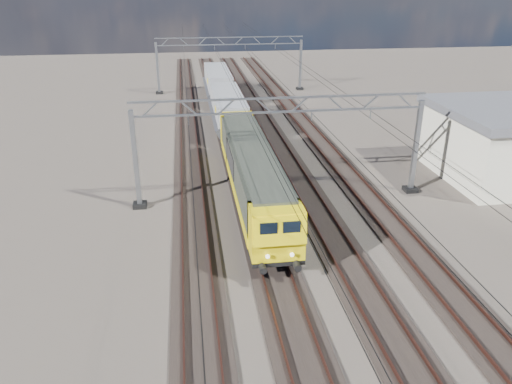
{
  "coord_description": "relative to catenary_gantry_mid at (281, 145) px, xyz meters",
  "views": [
    {
      "loc": [
        -6.07,
        -27.02,
        14.06
      ],
      "look_at": [
        -2.26,
        -0.12,
        2.4
      ],
      "focal_mm": 35.0,
      "sensor_mm": 36.0,
      "label": 1
    }
  ],
  "objects": [
    {
      "name": "track_outer_east",
      "position": [
        6.0,
        -4.0,
        -3.83
      ],
      "size": [
        2.6,
        140.0,
        0.3
      ],
      "color": "black",
      "rests_on": "ground"
    },
    {
      "name": "track_outer_west",
      "position": [
        -6.0,
        -4.0,
        -3.83
      ],
      "size": [
        2.6,
        140.0,
        0.3
      ],
      "color": "black",
      "rests_on": "ground"
    },
    {
      "name": "track_loco",
      "position": [
        -2.0,
        -4.0,
        -3.83
      ],
      "size": [
        2.6,
        140.0,
        0.3
      ],
      "color": "black",
      "rests_on": "ground"
    },
    {
      "name": "hopper_wagon_mid",
      "position": [
        -2.0,
        31.6,
        -1.67
      ],
      "size": [
        3.38,
        13.0,
        3.25
      ],
      "color": "black",
      "rests_on": "ground"
    },
    {
      "name": "hopper_wagon_lead",
      "position": [
        -2.0,
        17.4,
        -1.67
      ],
      "size": [
        3.38,
        13.0,
        3.25
      ],
      "color": "black",
      "rests_on": "ground"
    },
    {
      "name": "locomotive",
      "position": [
        -2.0,
        -0.3,
        -1.58
      ],
      "size": [
        2.76,
        21.1,
        3.62
      ],
      "color": "black",
      "rests_on": "ground"
    },
    {
      "name": "ground",
      "position": [
        -0.0,
        -4.0,
        -3.91
      ],
      "size": [
        160.0,
        160.0,
        0.0
      ],
      "primitive_type": "plane",
      "color": "#28241E",
      "rests_on": "ground"
    },
    {
      "name": "catenary_gantry_far",
      "position": [
        0.0,
        36.0,
        0.0
      ],
      "size": [
        19.9,
        0.9,
        7.11
      ],
      "color": "gray",
      "rests_on": "ground"
    },
    {
      "name": "catenary_gantry_mid",
      "position": [
        0.0,
        0.0,
        0.0
      ],
      "size": [
        19.9,
        0.9,
        7.11
      ],
      "color": "gray",
      "rests_on": "ground"
    },
    {
      "name": "track_inner_east",
      "position": [
        2.0,
        -4.0,
        -3.83
      ],
      "size": [
        2.6,
        140.0,
        0.3
      ],
      "color": "black",
      "rests_on": "ground"
    },
    {
      "name": "overhead_wires",
      "position": [
        -0.0,
        4.0,
        1.84
      ],
      "size": [
        12.03,
        140.0,
        0.53
      ],
      "color": "black",
      "rests_on": "ground"
    }
  ]
}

